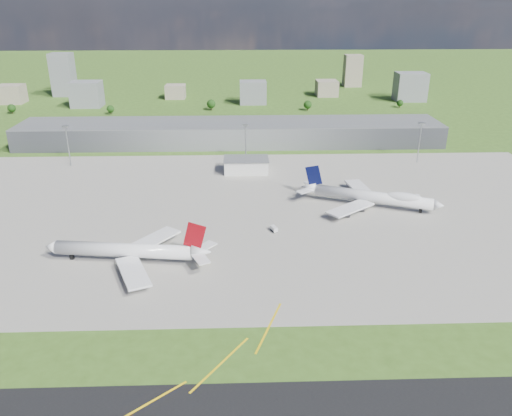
{
  "coord_description": "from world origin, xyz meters",
  "views": [
    {
      "loc": [
        6.41,
        -187.68,
        98.23
      ],
      "look_at": [
        13.4,
        22.27,
        9.0
      ],
      "focal_mm": 35.0,
      "sensor_mm": 36.0,
      "label": 1
    }
  ],
  "objects_px": {
    "airliner_red_twin": "(130,251)",
    "tug_yellow": "(203,261)",
    "airliner_blue_quad": "(373,197)",
    "van_white_far": "(415,197)",
    "van_white_near": "(274,229)"
  },
  "relations": [
    {
      "from": "airliner_blue_quad",
      "to": "van_white_far",
      "type": "relative_size",
      "value": 13.98
    },
    {
      "from": "van_white_near",
      "to": "airliner_blue_quad",
      "type": "bearing_deg",
      "value": -82.85
    },
    {
      "from": "airliner_red_twin",
      "to": "tug_yellow",
      "type": "xyz_separation_m",
      "value": [
        28.95,
        -1.85,
        -4.08
      ]
    },
    {
      "from": "tug_yellow",
      "to": "van_white_far",
      "type": "distance_m",
      "value": 124.79
    },
    {
      "from": "van_white_far",
      "to": "airliner_red_twin",
      "type": "bearing_deg",
      "value": 166.08
    },
    {
      "from": "airliner_red_twin",
      "to": "van_white_far",
      "type": "height_order",
      "value": "airliner_red_twin"
    },
    {
      "from": "airliner_blue_quad",
      "to": "van_white_near",
      "type": "distance_m",
      "value": 58.6
    },
    {
      "from": "airliner_red_twin",
      "to": "airliner_blue_quad",
      "type": "relative_size",
      "value": 1.0
    },
    {
      "from": "airliner_red_twin",
      "to": "tug_yellow",
      "type": "distance_m",
      "value": 29.29
    },
    {
      "from": "tug_yellow",
      "to": "van_white_far",
      "type": "height_order",
      "value": "van_white_far"
    },
    {
      "from": "airliner_red_twin",
      "to": "van_white_far",
      "type": "xyz_separation_m",
      "value": [
        135.98,
        62.32,
        -3.76
      ]
    },
    {
      "from": "airliner_red_twin",
      "to": "airliner_blue_quad",
      "type": "bearing_deg",
      "value": -147.01
    },
    {
      "from": "tug_yellow",
      "to": "van_white_near",
      "type": "relative_size",
      "value": 0.78
    },
    {
      "from": "van_white_near",
      "to": "van_white_far",
      "type": "height_order",
      "value": "van_white_far"
    },
    {
      "from": "airliner_blue_quad",
      "to": "van_white_far",
      "type": "distance_m",
      "value": 26.84
    }
  ]
}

